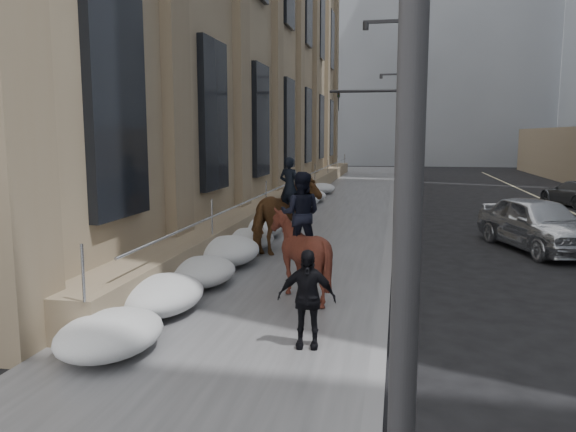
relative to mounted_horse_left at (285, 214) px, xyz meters
The scene contains 14 objects.
ground 6.01m from the mounted_horse_left, 87.48° to the right, with size 140.00×140.00×0.00m, color black.
sidewalk 4.29m from the mounted_horse_left, 86.41° to the left, with size 5.00×80.00×0.12m, color #505053.
curb 5.16m from the mounted_horse_left, 55.08° to the left, with size 0.24×80.00×0.12m, color slate.
limestone_building 16.81m from the mounted_horse_left, 109.54° to the left, with size 6.10×44.00×18.00m.
bg_building_mid 55.78m from the mounted_horse_left, 85.50° to the left, with size 30.00×12.00×28.00m, color slate.
bg_building_far 66.95m from the mounted_horse_left, 94.96° to the left, with size 24.00×12.00×20.00m, color gray.
streetlight_mid 9.29m from the mounted_horse_left, 69.74° to the left, with size 1.71×0.24×8.00m.
streetlight_far 28.48m from the mounted_horse_left, 83.91° to the left, with size 1.71×0.24×8.00m.
traffic_signal 16.53m from the mounted_horse_left, 81.77° to the left, with size 4.10×0.22×6.00m.
snow_bank 2.62m from the mounted_horse_left, 117.52° to the left, with size 1.70×18.10×0.76m.
mounted_horse_left is the anchor object (origin of this frame).
mounted_horse_right 4.50m from the mounted_horse_left, 74.98° to the right, with size 1.52×1.69×2.57m.
pedestrian 7.26m from the mounted_horse_left, 76.05° to the right, with size 0.91×0.38×1.56m, color black.
car_silver 7.58m from the mounted_horse_left, 17.35° to the left, with size 1.90×4.72×1.61m, color #B8BBC0.
Camera 1 is at (2.83, -9.51, 3.41)m, focal length 35.00 mm.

